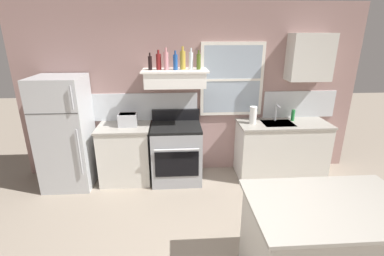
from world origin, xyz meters
The scene contains 19 objects.
back_wall centered at (0.03, 2.23, 1.35)m, with size 5.40×0.11×2.70m.
refrigerator centered at (-1.90, 1.84, 0.84)m, with size 0.70×0.72×1.68m.
counter_left_of_stove centered at (-1.05, 1.90, 0.46)m, with size 0.79×0.63×0.91m.
toaster centered at (-0.98, 1.91, 1.01)m, with size 0.30×0.20×0.19m.
stove_range centered at (-0.25, 1.86, 0.46)m, with size 0.76×0.69×1.09m.
range_hood_shelf centered at (-0.25, 1.96, 1.62)m, with size 0.96×0.52×0.24m.
bottle_balsamic_dark centered at (-0.60, 1.93, 1.85)m, with size 0.06×0.06×0.24m.
bottle_red_label_wine centered at (-0.48, 1.95, 1.86)m, with size 0.07×0.07×0.28m.
bottle_rose_pink centered at (-0.37, 1.92, 1.88)m, with size 0.07×0.07×0.31m.
bottle_blue_liqueur centered at (-0.24, 1.91, 1.86)m, with size 0.07×0.07×0.27m.
bottle_champagne_gold_foil centered at (-0.13, 1.96, 1.88)m, with size 0.08×0.08×0.33m.
bottle_clear_tall centered at (-0.01, 1.97, 1.87)m, with size 0.06×0.06×0.30m.
bottle_olive_oil_square centered at (0.10, 1.94, 1.86)m, with size 0.06×0.06×0.27m.
counter_right_with_sink centered at (1.45, 1.90, 0.46)m, with size 1.43×0.63×0.91m.
sink_faucet centered at (1.35, 2.00, 1.08)m, with size 0.03×0.17×0.28m.
paper_towel_roll centered at (0.95, 1.90, 1.04)m, with size 0.11×0.11×0.27m, color white.
dish_soap_bottle centered at (1.63, 2.00, 1.00)m, with size 0.06×0.06×0.18m, color #268C3F.
kitchen_island centered at (1.04, -0.26, 0.46)m, with size 1.40×0.90×0.91m.
upper_cabinet_right centered at (1.80, 2.04, 1.90)m, with size 0.64×0.32×0.70m.
Camera 1 is at (-0.28, -2.16, 2.28)m, focal length 26.03 mm.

